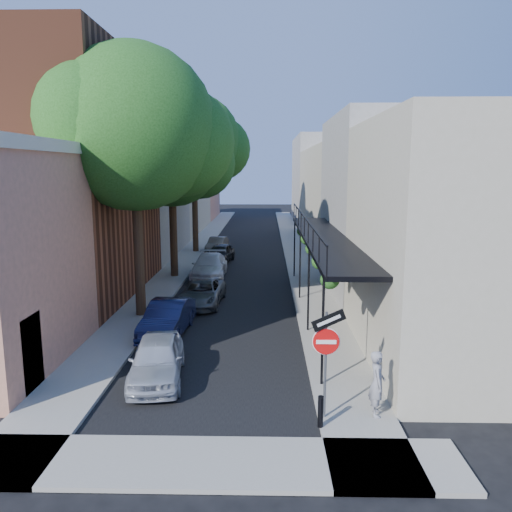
{
  "coord_description": "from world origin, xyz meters",
  "views": [
    {
      "loc": [
        1.66,
        -10.89,
        6.38
      ],
      "look_at": [
        1.23,
        9.53,
        2.8
      ],
      "focal_mm": 35.0,
      "sensor_mm": 36.0,
      "label": 1
    }
  ],
  "objects_px": {
    "parked_car_a": "(157,359)",
    "parked_car_f": "(217,245)",
    "sign_post": "(326,346)",
    "bollard": "(321,412)",
    "oak_far": "(200,143)",
    "oak_near": "(146,132)",
    "oak_mid": "(179,157)",
    "parked_car_c": "(202,293)",
    "parked_car_e": "(220,253)",
    "parked_car_d": "(209,266)",
    "parked_car_b": "(167,318)",
    "pedestrian": "(377,383)"
  },
  "relations": [
    {
      "from": "oak_far",
      "to": "parked_car_b",
      "type": "height_order",
      "value": "oak_far"
    },
    {
      "from": "parked_car_c",
      "to": "pedestrian",
      "type": "relative_size",
      "value": 2.37
    },
    {
      "from": "parked_car_a",
      "to": "parked_car_d",
      "type": "relative_size",
      "value": 0.81
    },
    {
      "from": "parked_car_b",
      "to": "parked_car_f",
      "type": "relative_size",
      "value": 1.14
    },
    {
      "from": "parked_car_e",
      "to": "parked_car_f",
      "type": "bearing_deg",
      "value": 105.9
    },
    {
      "from": "parked_car_b",
      "to": "parked_car_d",
      "type": "distance_m",
      "value": 10.3
    },
    {
      "from": "oak_mid",
      "to": "parked_car_f",
      "type": "height_order",
      "value": "oak_mid"
    },
    {
      "from": "bollard",
      "to": "parked_car_b",
      "type": "height_order",
      "value": "parked_car_b"
    },
    {
      "from": "parked_car_c",
      "to": "pedestrian",
      "type": "distance_m",
      "value": 12.38
    },
    {
      "from": "pedestrian",
      "to": "parked_car_e",
      "type": "bearing_deg",
      "value": 20.9
    },
    {
      "from": "parked_car_b",
      "to": "parked_car_c",
      "type": "bearing_deg",
      "value": 83.9
    },
    {
      "from": "parked_car_d",
      "to": "parked_car_b",
      "type": "bearing_deg",
      "value": -93.07
    },
    {
      "from": "bollard",
      "to": "parked_car_d",
      "type": "relative_size",
      "value": 0.17
    },
    {
      "from": "oak_near",
      "to": "oak_mid",
      "type": "xyz_separation_m",
      "value": [
        -0.05,
        7.97,
        -0.82
      ]
    },
    {
      "from": "parked_car_a",
      "to": "pedestrian",
      "type": "distance_m",
      "value": 6.59
    },
    {
      "from": "parked_car_d",
      "to": "pedestrian",
      "type": "relative_size",
      "value": 2.76
    },
    {
      "from": "sign_post",
      "to": "parked_car_c",
      "type": "xyz_separation_m",
      "value": [
        -4.56,
        11.05,
        -1.47
      ]
    },
    {
      "from": "sign_post",
      "to": "parked_car_a",
      "type": "distance_m",
      "value": 5.6
    },
    {
      "from": "parked_car_d",
      "to": "sign_post",
      "type": "bearing_deg",
      "value": -74.49
    },
    {
      "from": "sign_post",
      "to": "pedestrian",
      "type": "distance_m",
      "value": 1.72
    },
    {
      "from": "bollard",
      "to": "oak_mid",
      "type": "xyz_separation_m",
      "value": [
        -6.42,
        17.73,
        6.54
      ]
    },
    {
      "from": "bollard",
      "to": "parked_car_d",
      "type": "distance_m",
      "value": 18.1
    },
    {
      "from": "bollard",
      "to": "parked_car_e",
      "type": "relative_size",
      "value": 0.21
    },
    {
      "from": "oak_mid",
      "to": "oak_far",
      "type": "relative_size",
      "value": 0.86
    },
    {
      "from": "bollard",
      "to": "parked_car_f",
      "type": "bearing_deg",
      "value": 100.94
    },
    {
      "from": "parked_car_c",
      "to": "parked_car_f",
      "type": "xyz_separation_m",
      "value": [
        -0.77,
        15.2,
        0.01
      ]
    },
    {
      "from": "oak_mid",
      "to": "parked_car_d",
      "type": "xyz_separation_m",
      "value": [
        1.7,
        -0.25,
        -6.37
      ]
    },
    {
      "from": "oak_mid",
      "to": "parked_car_f",
      "type": "bearing_deg",
      "value": 82.06
    },
    {
      "from": "sign_post",
      "to": "oak_far",
      "type": "relative_size",
      "value": 0.25
    },
    {
      "from": "bollard",
      "to": "oak_near",
      "type": "distance_m",
      "value": 13.78
    },
    {
      "from": "oak_near",
      "to": "parked_car_e",
      "type": "distance_m",
      "value": 14.57
    },
    {
      "from": "parked_car_a",
      "to": "parked_car_f",
      "type": "distance_m",
      "value": 23.77
    },
    {
      "from": "oak_near",
      "to": "parked_car_b",
      "type": "relative_size",
      "value": 2.87
    },
    {
      "from": "sign_post",
      "to": "parked_car_b",
      "type": "distance_m",
      "value": 8.69
    },
    {
      "from": "sign_post",
      "to": "parked_car_d",
      "type": "xyz_separation_m",
      "value": [
        -4.87,
        17.0,
        -1.35
      ]
    },
    {
      "from": "parked_car_d",
      "to": "parked_car_c",
      "type": "bearing_deg",
      "value": -87.46
    },
    {
      "from": "parked_car_c",
      "to": "oak_far",
      "type": "bearing_deg",
      "value": 100.09
    },
    {
      "from": "bollard",
      "to": "parked_car_c",
      "type": "xyz_separation_m",
      "value": [
        -4.4,
        11.52,
        0.05
      ]
    },
    {
      "from": "sign_post",
      "to": "oak_mid",
      "type": "distance_m",
      "value": 19.14
    },
    {
      "from": "parked_car_a",
      "to": "parked_car_f",
      "type": "bearing_deg",
      "value": 84.36
    },
    {
      "from": "sign_post",
      "to": "bollard",
      "type": "distance_m",
      "value": 1.6
    },
    {
      "from": "sign_post",
      "to": "parked_car_e",
      "type": "distance_m",
      "value": 22.34
    },
    {
      "from": "sign_post",
      "to": "oak_near",
      "type": "relative_size",
      "value": 0.26
    },
    {
      "from": "oak_far",
      "to": "parked_car_b",
      "type": "distance_m",
      "value": 21.04
    },
    {
      "from": "parked_car_a",
      "to": "parked_car_e",
      "type": "distance_m",
      "value": 19.31
    },
    {
      "from": "bollard",
      "to": "parked_car_a",
      "type": "distance_m",
      "value": 5.53
    },
    {
      "from": "parked_car_a",
      "to": "sign_post",
      "type": "bearing_deg",
      "value": -34.08
    },
    {
      "from": "oak_far",
      "to": "parked_car_a",
      "type": "height_order",
      "value": "oak_far"
    },
    {
      "from": "oak_mid",
      "to": "parked_car_a",
      "type": "xyz_separation_m",
      "value": [
        1.75,
        -14.77,
        -6.4
      ]
    },
    {
      "from": "sign_post",
      "to": "pedestrian",
      "type": "relative_size",
      "value": 1.74
    }
  ]
}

